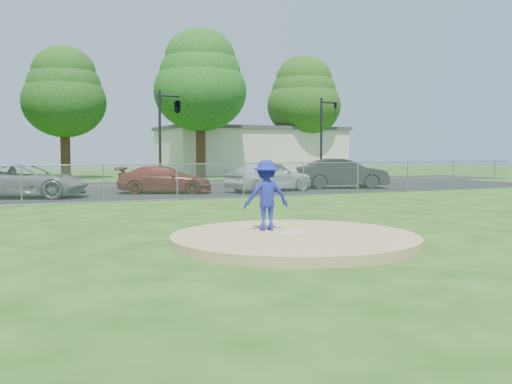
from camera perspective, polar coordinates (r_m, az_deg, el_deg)
ground at (r=21.73m, az=-8.86°, el=-1.29°), size 120.00×120.00×0.00m
pitchers_mound at (r=12.47m, az=3.86°, el=-4.71°), size 5.40×5.40×0.20m
pitching_rubber at (r=12.63m, az=3.43°, el=-4.05°), size 0.60×0.15×0.04m
chain_link_fence at (r=23.60m, az=-10.20°, el=0.93°), size 40.00×0.06×1.50m
parking_lot at (r=28.02m, az=-12.50°, el=-0.15°), size 50.00×8.00×0.01m
street at (r=35.37m, az=-15.07°, el=0.65°), size 60.00×7.00×0.01m
commercial_building at (r=53.51m, az=-0.56°, el=4.18°), size 16.40×9.40×4.30m
tree_center at (r=45.31m, az=-18.64°, el=9.47°), size 6.16×6.16×9.84m
tree_right at (r=45.69m, az=-5.59°, el=11.10°), size 7.28×7.28×11.63m
tree_far_right at (r=52.88m, az=4.81°, el=9.49°), size 6.72×6.72×10.74m
traffic_signal_center at (r=34.37m, az=-8.04°, el=8.34°), size 1.42×2.48×5.60m
traffic_signal_right at (r=38.53m, az=6.85°, el=6.02°), size 1.28×0.20×5.60m
pitcher at (r=13.02m, az=1.04°, el=-0.33°), size 1.13×0.77×1.61m
parked_car_gray at (r=26.65m, az=-22.08°, el=1.03°), size 5.79×4.26×1.46m
parked_car_darkred at (r=27.84m, az=-9.10°, el=1.23°), size 4.89×3.49×1.31m
parked_car_pearl at (r=28.76m, az=1.29°, el=1.66°), size 5.03×3.01×1.60m
parked_car_charcoal at (r=31.74m, az=8.64°, el=1.85°), size 5.22×3.09×1.62m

